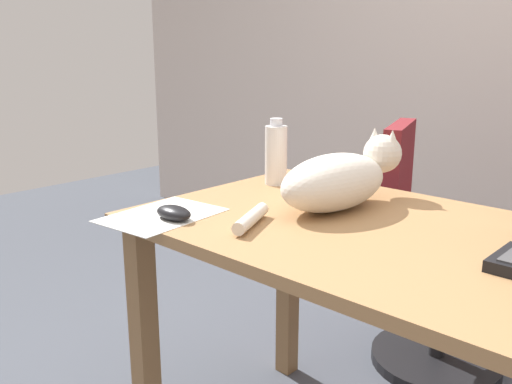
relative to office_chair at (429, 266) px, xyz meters
name	(u,v)px	position (x,y,z in m)	size (l,w,h in m)	color
desk	(409,282)	(0.28, -0.72, 0.25)	(1.36, 0.75, 0.76)	#9E7247
office_chair	(429,266)	(0.00, 0.00, 0.00)	(0.51, 0.48, 0.92)	black
cat	(339,179)	(0.01, -0.63, 0.44)	(0.22, 0.61, 0.20)	silver
computer_mouse	(174,213)	(-0.23, -1.01, 0.38)	(0.11, 0.06, 0.04)	black
paper_sheet	(162,215)	(-0.28, -1.00, 0.36)	(0.21, 0.30, 0.00)	white
water_bottle	(276,154)	(-0.29, -0.54, 0.46)	(0.07, 0.07, 0.21)	silver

